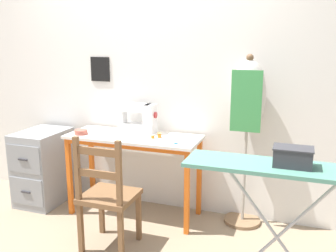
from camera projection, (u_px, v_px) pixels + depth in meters
ground_plane at (124, 225)px, 3.31m from camera, size 14.00×14.00×0.00m
wall_back at (146, 75)px, 3.51m from camera, size 10.00×0.06×2.55m
sewing_table at (133, 147)px, 3.37m from camera, size 1.21×0.47×0.76m
sewing_machine at (140, 119)px, 3.44m from camera, size 0.35×0.16×0.29m
fabric_bowl at (81, 132)px, 3.40m from camera, size 0.12×0.12×0.04m
scissors at (179, 143)px, 3.10m from camera, size 0.12×0.09×0.01m
thread_spool_near_machine at (153, 137)px, 3.25m from camera, size 0.04×0.04×0.03m
thread_spool_mid_table at (159, 135)px, 3.28m from camera, size 0.04×0.04×0.04m
wooden_chair at (108, 196)px, 2.85m from camera, size 0.40×0.38×0.92m
filing_cabinet at (44, 167)px, 3.72m from camera, size 0.40×0.56×0.73m
dress_form at (248, 107)px, 3.12m from camera, size 0.32×0.32×1.49m
ironing_board at (281, 175)px, 2.17m from camera, size 1.13×0.31×0.89m
storage_box at (293, 157)px, 2.13m from camera, size 0.22×0.15×0.11m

